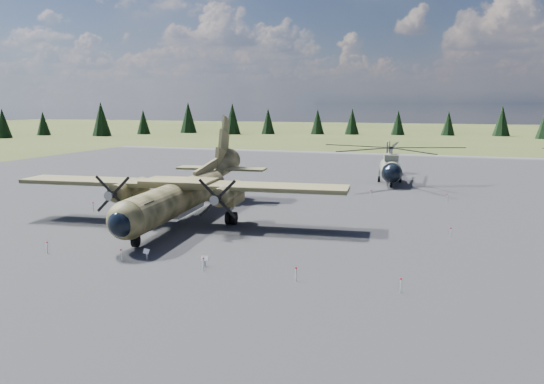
% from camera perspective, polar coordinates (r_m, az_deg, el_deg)
% --- Properties ---
extents(ground, '(500.00, 500.00, 0.00)m').
position_cam_1_polar(ground, '(46.37, -2.21, -3.34)').
color(ground, '#505526').
rests_on(ground, ground).
extents(apron, '(120.00, 120.00, 0.04)m').
position_cam_1_polar(apron, '(55.62, 1.49, -1.18)').
color(apron, '#59595E').
rests_on(apron, ground).
extents(transport_plane, '(29.25, 26.44, 9.62)m').
position_cam_1_polar(transport_plane, '(47.39, -9.46, 0.22)').
color(transport_plane, '#37391E').
rests_on(transport_plane, ground).
extents(helicopter_near, '(21.90, 23.84, 4.85)m').
position_cam_1_polar(helicopter_near, '(70.40, 12.66, 3.67)').
color(helicopter_near, gray).
rests_on(helicopter_near, ground).
extents(info_placard_left, '(0.52, 0.33, 0.76)m').
position_cam_1_polar(info_placard_left, '(36.47, -13.35, -6.35)').
color(info_placard_left, gray).
rests_on(info_placard_left, ground).
extents(info_placard_right, '(0.46, 0.23, 0.70)m').
position_cam_1_polar(info_placard_right, '(34.40, -7.25, -7.19)').
color(info_placard_right, gray).
rests_on(info_placard_right, ground).
extents(barrier_fence, '(33.12, 29.62, 0.85)m').
position_cam_1_polar(barrier_fence, '(46.36, -2.79, -2.71)').
color(barrier_fence, white).
rests_on(barrier_fence, ground).
extents(treeline, '(299.15, 299.46, 10.95)m').
position_cam_1_polar(treeline, '(41.05, 5.72, 1.90)').
color(treeline, black).
rests_on(treeline, ground).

